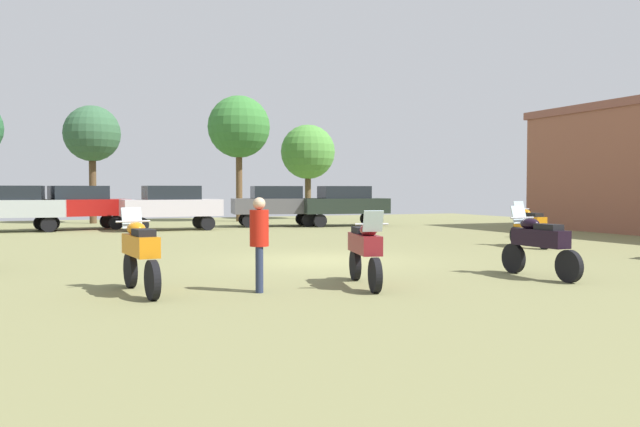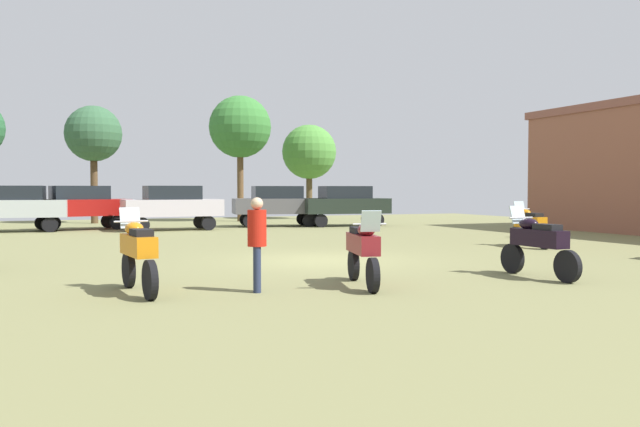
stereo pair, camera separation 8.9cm
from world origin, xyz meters
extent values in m
cube|color=olive|center=(0.00, 0.00, 0.01)|extent=(44.00, 52.00, 0.02)
cylinder|color=black|center=(7.73, 1.72, 0.33)|extent=(0.20, 0.63, 0.62)
cylinder|color=black|center=(7.52, 0.18, 0.33)|extent=(0.20, 0.63, 0.62)
cube|color=#C8730F|center=(7.63, 0.95, 0.82)|extent=(0.53, 1.36, 0.36)
ellipsoid|color=#C8730F|center=(7.67, 1.24, 1.10)|extent=(0.38, 0.52, 0.24)
cube|color=black|center=(7.60, 0.72, 1.06)|extent=(0.37, 0.60, 0.12)
cube|color=silver|center=(7.71, 1.57, 1.28)|extent=(0.38, 0.20, 0.39)
cylinder|color=#B7B7BC|center=(7.70, 1.47, 1.22)|extent=(0.62, 0.12, 0.04)
cylinder|color=black|center=(2.89, -3.98, 0.35)|extent=(0.13, 0.65, 0.65)
cylinder|color=black|center=(2.92, -5.59, 0.35)|extent=(0.13, 0.65, 0.65)
cube|color=black|center=(2.90, -4.79, 0.85)|extent=(0.38, 1.38, 0.36)
ellipsoid|color=black|center=(2.90, -4.48, 1.13)|extent=(0.33, 0.48, 0.24)
cube|color=black|center=(2.91, -5.03, 1.09)|extent=(0.31, 0.56, 0.12)
cube|color=silver|center=(2.89, -4.13, 1.31)|extent=(0.36, 0.16, 0.39)
cylinder|color=#B7B7BC|center=(2.90, -4.24, 1.25)|extent=(0.62, 0.05, 0.04)
cylinder|color=black|center=(-5.13, -2.85, 0.36)|extent=(0.19, 0.68, 0.68)
cylinder|color=black|center=(-4.96, -4.43, 0.36)|extent=(0.19, 0.68, 0.68)
cube|color=#C87210|center=(-5.05, -3.64, 0.88)|extent=(0.50, 1.38, 0.36)
ellipsoid|color=#C87210|center=(-5.08, -3.34, 1.16)|extent=(0.37, 0.51, 0.24)
cube|color=black|center=(-5.02, -3.88, 1.12)|extent=(0.36, 0.59, 0.12)
cube|color=silver|center=(-5.12, -3.00, 1.34)|extent=(0.37, 0.19, 0.39)
cylinder|color=#B7B7BC|center=(-5.11, -3.11, 1.28)|extent=(0.62, 0.10, 0.04)
cylinder|color=black|center=(-1.19, -5.20, 0.34)|extent=(0.27, 0.64, 0.63)
cylinder|color=black|center=(-0.81, -3.61, 0.34)|extent=(0.27, 0.64, 0.63)
cube|color=maroon|center=(-1.00, -4.40, 0.83)|extent=(0.68, 1.44, 0.36)
ellipsoid|color=maroon|center=(-1.07, -4.71, 1.11)|extent=(0.42, 0.54, 0.24)
cube|color=black|center=(-0.94, -4.17, 1.07)|extent=(0.42, 0.61, 0.12)
cube|color=silver|center=(-1.16, -5.05, 1.29)|extent=(0.39, 0.23, 0.39)
cylinder|color=#B7B7BC|center=(-1.13, -4.95, 1.23)|extent=(0.61, 0.18, 0.04)
cylinder|color=black|center=(2.36, 14.43, 0.34)|extent=(0.67, 0.32, 0.64)
cylinder|color=black|center=(2.58, 15.85, 0.34)|extent=(0.67, 0.32, 0.64)
cylinder|color=black|center=(5.25, 13.98, 0.34)|extent=(0.67, 0.32, 0.64)
cylinder|color=black|center=(5.47, 15.40, 0.34)|extent=(0.67, 0.32, 0.64)
cube|color=#4F4E51|center=(3.91, 14.92, 1.03)|extent=(4.53, 2.45, 0.75)
cube|color=black|center=(3.91, 14.92, 1.71)|extent=(2.58, 1.93, 0.61)
cylinder|color=black|center=(-2.84, 13.10, 0.34)|extent=(0.65, 0.24, 0.64)
cylinder|color=black|center=(-2.90, 14.54, 0.34)|extent=(0.65, 0.24, 0.64)
cylinder|color=black|center=(0.08, 13.21, 0.34)|extent=(0.65, 0.24, 0.64)
cylinder|color=black|center=(0.02, 14.65, 0.34)|extent=(0.65, 0.24, 0.64)
cube|color=#B9B1BA|center=(-1.41, 13.88, 1.03)|extent=(4.37, 1.97, 0.75)
cube|color=black|center=(-1.41, 13.88, 1.71)|extent=(2.42, 1.67, 0.61)
cylinder|color=black|center=(-6.49, 14.56, 0.34)|extent=(0.66, 0.28, 0.64)
cylinder|color=black|center=(-6.35, 15.99, 0.34)|extent=(0.66, 0.28, 0.64)
cube|color=#A9B2B2|center=(-7.87, 15.41, 1.03)|extent=(4.45, 2.20, 0.75)
cube|color=black|center=(-7.87, 15.41, 1.71)|extent=(2.50, 1.80, 0.61)
cylinder|color=black|center=(-6.53, 14.80, 0.34)|extent=(0.67, 0.34, 0.64)
cylinder|color=black|center=(-6.81, 16.21, 0.34)|extent=(0.67, 0.34, 0.64)
cylinder|color=black|center=(-3.66, 15.37, 0.34)|extent=(0.67, 0.34, 0.64)
cylinder|color=black|center=(-3.94, 16.78, 0.34)|extent=(0.67, 0.34, 0.64)
cube|color=maroon|center=(-5.24, 15.79, 1.03)|extent=(4.57, 2.60, 0.75)
cube|color=black|center=(-5.24, 15.79, 1.71)|extent=(2.63, 2.01, 0.61)
cylinder|color=black|center=(5.61, 13.34, 0.34)|extent=(0.66, 0.29, 0.64)
cylinder|color=black|center=(5.78, 14.77, 0.34)|extent=(0.66, 0.29, 0.64)
cylinder|color=black|center=(8.52, 13.01, 0.34)|extent=(0.66, 0.29, 0.64)
cylinder|color=black|center=(8.68, 14.44, 0.34)|extent=(0.66, 0.29, 0.64)
cube|color=black|center=(7.15, 13.89, 1.03)|extent=(4.48, 2.28, 0.75)
cube|color=black|center=(7.15, 13.89, 1.71)|extent=(2.53, 1.84, 0.61)
cylinder|color=#232D47|center=(-3.09, -4.39, 0.43)|extent=(0.14, 0.14, 0.83)
cylinder|color=#232D47|center=(-3.04, -4.23, 0.43)|extent=(0.14, 0.14, 0.83)
cylinder|color=#B41B10|center=(-3.06, -4.31, 1.17)|extent=(0.43, 0.43, 0.65)
sphere|color=tan|center=(-3.06, -4.31, 1.61)|extent=(0.22, 0.22, 0.22)
cylinder|color=#4F3D26|center=(8.38, 21.81, 1.72)|extent=(0.38, 0.38, 3.40)
sphere|color=#498937|center=(8.38, 21.81, 4.18)|extent=(3.36, 3.36, 3.36)
cylinder|color=brown|center=(3.62, 20.53, 2.33)|extent=(0.36, 0.36, 4.62)
sphere|color=#357531|center=(3.62, 20.53, 5.43)|extent=(3.55, 3.55, 3.55)
cylinder|color=#513A24|center=(-4.27, 21.46, 2.10)|extent=(0.37, 0.37, 4.17)
sphere|color=#325B3A|center=(-4.27, 21.46, 4.86)|extent=(3.00, 3.00, 3.00)
camera|label=1|loc=(-6.56, -15.34, 1.87)|focal=36.22mm
camera|label=2|loc=(-6.48, -15.37, 1.87)|focal=36.22mm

